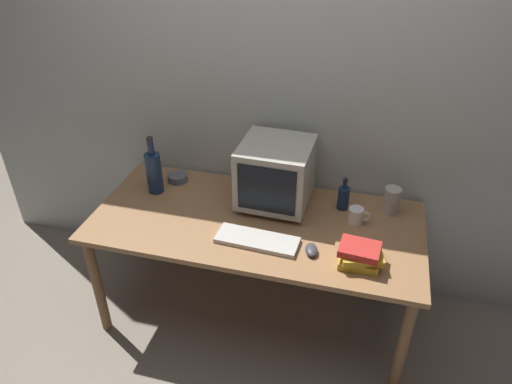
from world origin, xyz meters
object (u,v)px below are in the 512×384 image
Objects in this scene: computer_mouse at (311,250)px; metal_canister at (392,200)px; book_stack at (360,255)px; mug at (356,216)px; bottle_short at (343,197)px; bottle_tall at (154,171)px; crt_monitor at (276,173)px; keyboard at (257,240)px; cd_spindle at (178,178)px.

metal_canister is at bearing 37.87° from computer_mouse.
book_stack reaches higher than mug.
bottle_short is 1.66× the size of mug.
bottle_tall is 2.40× the size of metal_canister.
crt_monitor reaches higher than bottle_short.
mug is at bearing -0.87° from bottle_tall.
bottle_short reaches higher than computer_mouse.
computer_mouse is 0.83× the size of mug.
keyboard is at bearing 163.42° from computer_mouse.
computer_mouse is at bearing -121.60° from mug.
computer_mouse is 0.59m from metal_canister.
cd_spindle is 1.26m from metal_canister.
keyboard is at bearing -91.31° from crt_monitor.
keyboard is 3.50× the size of mug.
keyboard is 2.80× the size of metal_canister.
book_stack is at bearing -38.91° from crt_monitor.
bottle_tall is (-0.70, 0.31, 0.12)m from keyboard.
crt_monitor reaches higher than bottle_tall.
cd_spindle is (0.08, 0.14, -0.11)m from bottle_tall.
metal_canister reaches higher than mug.
mug reaches higher than cd_spindle.
cd_spindle is at bearing 177.96° from bottle_short.
bottle_short is at bearing 5.40° from bottle_tall.
cd_spindle reaches higher than keyboard.
keyboard is 0.51m from book_stack.
bottle_short reaches higher than book_stack.
bottle_short is at bearing 124.60° from mug.
bottle_tall is at bearing 163.97° from book_stack.
crt_monitor is 0.50m from computer_mouse.
crt_monitor is 0.65m from metal_canister.
metal_canister is at bearing 74.60° from book_stack.
computer_mouse reaches higher than keyboard.
mug is at bearing 44.72° from computer_mouse.
bottle_tall is at bearing -174.33° from metal_canister.
bottle_short is at bearing 6.65° from crt_monitor.
book_stack is 0.50m from metal_canister.
bottle_tall is 1.35m from metal_canister.
bottle_short is at bearing 105.58° from book_stack.
bottle_tall is 1.26m from book_stack.
mug reaches higher than computer_mouse.
bottle_short is at bearing -2.04° from cd_spindle.
crt_monitor is 2.66× the size of metal_canister.
metal_canister is (0.26, 0.03, 0.00)m from bottle_short.
keyboard is (-0.01, -0.37, -0.18)m from crt_monitor.
computer_mouse is (0.28, -0.01, 0.01)m from keyboard.
book_stack is at bearing -23.28° from cd_spindle.
bottle_tall is 3.00× the size of cd_spindle.
crt_monitor is at bearing 4.73° from bottle_tall.
keyboard is at bearing -147.94° from mug.
book_stack is at bearing -105.40° from metal_canister.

